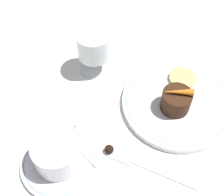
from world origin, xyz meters
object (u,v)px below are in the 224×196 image
Objects in this scene: dinner_plate at (177,103)px; coffee_cup at (57,153)px; wine_glass at (93,48)px; dessert_cake at (176,101)px; fork at (142,165)px.

coffee_cup is (-0.23, 0.15, 0.03)m from dinner_plate.
wine_glass is (0.01, 0.21, 0.06)m from dinner_plate.
dessert_cake is at bearing -97.64° from wine_glass.
fork is at bearing 177.10° from dinner_plate.
dinner_plate is 0.28m from coffee_cup.
fork is at bearing -130.83° from wine_glass.
dessert_cake is (-0.03, -0.21, -0.03)m from wine_glass.
coffee_cup reaches higher than dinner_plate.
dessert_cake reaches higher than dinner_plate.
coffee_cup is 1.84× the size of dessert_cake.
wine_glass reaches higher than dinner_plate.
fork is (0.07, -0.14, -0.04)m from coffee_cup.
dinner_plate is 2.26× the size of wine_glass.
coffee_cup is 0.26m from dessert_cake.
coffee_cup is 1.08× the size of wine_glass.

